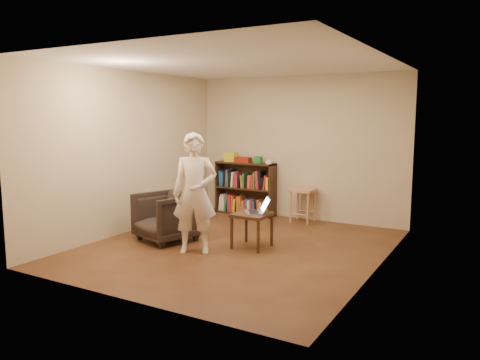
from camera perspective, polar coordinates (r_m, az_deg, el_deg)
The scene contains 15 objects.
floor at distance 6.84m, azimuth -0.43°, elevation -8.18°, with size 4.50×4.50×0.00m, color #462116.
ceiling at distance 6.61m, azimuth -0.45°, elevation 14.04°, with size 4.50×4.50×0.00m, color silver.
wall_back at distance 8.61m, azimuth 7.14°, elevation 3.89°, with size 4.00×4.00×0.00m, color #C5B995.
wall_left at distance 7.79m, azimuth -13.27°, elevation 3.32°, with size 4.50×4.50×0.00m, color #C5B995.
wall_right at distance 5.85m, azimuth 16.74°, elevation 1.74°, with size 4.50×4.50×0.00m, color #C5B995.
bookshelf at distance 9.01m, azimuth 0.69°, elevation -1.38°, with size 1.20×0.30×1.00m.
box_yellow at distance 9.08m, azimuth -1.15°, elevation 2.83°, with size 0.22×0.16×0.18m, color yellow.
red_cloth at distance 8.92m, azimuth 0.36°, elevation 2.47°, with size 0.29×0.21×0.10m, color maroon.
box_green at distance 8.80m, azimuth 2.23°, elevation 2.48°, with size 0.12×0.12×0.12m, color #207833.
box_white at distance 8.68m, azimuth 3.54°, elevation 2.21°, with size 0.09×0.09×0.07m, color white.
stool at distance 8.38m, azimuth 7.66°, elevation -1.85°, with size 0.41×0.41×0.60m.
armchair at distance 7.19m, azimuth -8.98°, elevation -4.43°, with size 0.79×0.81×0.74m, color #2D241E.
side_table at distance 6.73m, azimuth 1.47°, elevation -4.77°, with size 0.49×0.49×0.50m.
laptop at distance 6.72m, azimuth 2.26°, elevation -3.58°, with size 0.47×0.46×0.22m.
person at distance 6.44m, azimuth -5.53°, elevation -1.64°, with size 0.61×0.40×1.66m, color beige.
Camera 1 is at (3.31, -5.67, 1.90)m, focal length 35.00 mm.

